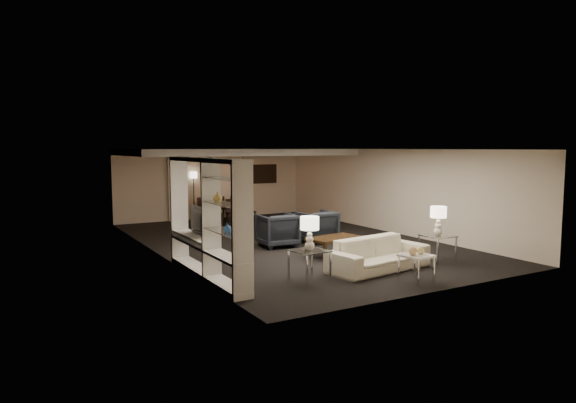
% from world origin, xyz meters
% --- Properties ---
extents(floor, '(11.00, 11.00, 0.00)m').
position_xyz_m(floor, '(0.00, 0.00, 0.00)').
color(floor, black).
rests_on(floor, ground).
extents(ceiling, '(7.00, 11.00, 0.02)m').
position_xyz_m(ceiling, '(0.00, 0.00, 2.50)').
color(ceiling, silver).
rests_on(ceiling, ground).
extents(wall_back, '(7.00, 0.02, 2.50)m').
position_xyz_m(wall_back, '(0.00, 5.50, 1.25)').
color(wall_back, beige).
rests_on(wall_back, ground).
extents(wall_front, '(7.00, 0.02, 2.50)m').
position_xyz_m(wall_front, '(0.00, -5.50, 1.25)').
color(wall_front, beige).
rests_on(wall_front, ground).
extents(wall_left, '(0.02, 11.00, 2.50)m').
position_xyz_m(wall_left, '(-3.50, 0.00, 1.25)').
color(wall_left, beige).
rests_on(wall_left, ground).
extents(wall_right, '(0.02, 11.00, 2.50)m').
position_xyz_m(wall_right, '(3.50, 0.00, 1.25)').
color(wall_right, beige).
rests_on(wall_right, ground).
extents(ceiling_soffit, '(7.00, 4.00, 0.20)m').
position_xyz_m(ceiling_soffit, '(0.00, 3.50, 2.40)').
color(ceiling_soffit, silver).
rests_on(ceiling_soffit, ceiling).
extents(curtains, '(1.50, 0.12, 2.40)m').
position_xyz_m(curtains, '(-0.90, 5.42, 1.20)').
color(curtains, beige).
rests_on(curtains, wall_back).
extents(door, '(0.90, 0.05, 2.10)m').
position_xyz_m(door, '(0.70, 5.47, 1.05)').
color(door, silver).
rests_on(door, wall_back).
extents(painting, '(0.95, 0.04, 0.65)m').
position_xyz_m(painting, '(2.10, 5.46, 1.55)').
color(painting, '#142D38').
rests_on(painting, wall_back).
extents(media_unit, '(0.38, 3.40, 2.35)m').
position_xyz_m(media_unit, '(-3.31, -2.60, 1.18)').
color(media_unit, white).
rests_on(media_unit, wall_left).
extents(pendant_light, '(0.52, 0.52, 0.24)m').
position_xyz_m(pendant_light, '(0.30, 3.50, 1.92)').
color(pendant_light, '#D8591E').
rests_on(pendant_light, ceiling_soffit).
extents(sofa, '(2.39, 1.19, 0.67)m').
position_xyz_m(sofa, '(0.04, -3.72, 0.33)').
color(sofa, beige).
rests_on(sofa, floor).
extents(coffee_table, '(1.35, 0.90, 0.45)m').
position_xyz_m(coffee_table, '(0.04, -2.12, 0.23)').
color(coffee_table, black).
rests_on(coffee_table, floor).
extents(armchair_left, '(0.98, 1.00, 0.85)m').
position_xyz_m(armchair_left, '(-0.56, -0.42, 0.43)').
color(armchair_left, black).
rests_on(armchair_left, floor).
extents(armchair_right, '(0.94, 0.97, 0.85)m').
position_xyz_m(armchair_right, '(0.64, -0.42, 0.43)').
color(armchair_right, black).
rests_on(armchair_right, floor).
extents(side_table_left, '(0.70, 0.70, 0.59)m').
position_xyz_m(side_table_left, '(-1.66, -3.72, 0.29)').
color(side_table_left, silver).
rests_on(side_table_left, floor).
extents(side_table_right, '(0.64, 0.64, 0.59)m').
position_xyz_m(side_table_right, '(1.74, -3.72, 0.29)').
color(side_table_right, white).
rests_on(side_table_right, floor).
extents(table_lamp_left, '(0.39, 0.39, 0.65)m').
position_xyz_m(table_lamp_left, '(-1.66, -3.72, 0.91)').
color(table_lamp_left, '#EBE2C6').
rests_on(table_lamp_left, side_table_left).
extents(table_lamp_right, '(0.38, 0.38, 0.65)m').
position_xyz_m(table_lamp_right, '(1.74, -3.72, 0.91)').
color(table_lamp_right, white).
rests_on(table_lamp_right, side_table_right).
extents(marble_table, '(0.59, 0.59, 0.52)m').
position_xyz_m(marble_table, '(0.04, -4.82, 0.26)').
color(marble_table, white).
rests_on(marble_table, floor).
extents(gold_gourd_a, '(0.17, 0.17, 0.17)m').
position_xyz_m(gold_gourd_a, '(-0.06, -4.82, 0.61)').
color(gold_gourd_a, tan).
rests_on(gold_gourd_a, marble_table).
extents(gold_gourd_b, '(0.15, 0.15, 0.15)m').
position_xyz_m(gold_gourd_b, '(0.14, -4.82, 0.60)').
color(gold_gourd_b, '#E6D47A').
rests_on(gold_gourd_b, marble_table).
extents(television, '(1.01, 0.13, 0.58)m').
position_xyz_m(television, '(-3.28, -1.91, 1.04)').
color(television, black).
rests_on(television, media_unit).
extents(vase_blue, '(0.15, 0.15, 0.16)m').
position_xyz_m(vase_blue, '(-3.31, -3.62, 1.14)').
color(vase_blue, '#224C94').
rests_on(vase_blue, media_unit).
extents(vase_amber, '(0.17, 0.17, 0.18)m').
position_xyz_m(vase_amber, '(-3.31, -3.19, 1.65)').
color(vase_amber, '#B7933D').
rests_on(vase_amber, media_unit).
extents(floor_speaker, '(0.16, 0.16, 1.12)m').
position_xyz_m(floor_speaker, '(-2.79, -1.34, 0.56)').
color(floor_speaker, black).
rests_on(floor_speaker, floor).
extents(dining_table, '(1.70, 1.05, 0.57)m').
position_xyz_m(dining_table, '(-0.06, 4.23, 0.29)').
color(dining_table, black).
rests_on(dining_table, floor).
extents(chair_nl, '(0.44, 0.44, 0.85)m').
position_xyz_m(chair_nl, '(-0.66, 3.58, 0.42)').
color(chair_nl, black).
rests_on(chair_nl, floor).
extents(chair_nm, '(0.43, 0.43, 0.85)m').
position_xyz_m(chair_nm, '(-0.06, 3.58, 0.42)').
color(chair_nm, black).
rests_on(chair_nm, floor).
extents(chair_nr, '(0.42, 0.42, 0.85)m').
position_xyz_m(chair_nr, '(0.54, 3.58, 0.42)').
color(chair_nr, black).
rests_on(chair_nr, floor).
extents(chair_fl, '(0.43, 0.43, 0.85)m').
position_xyz_m(chair_fl, '(-0.66, 4.88, 0.42)').
color(chair_fl, black).
rests_on(chair_fl, floor).
extents(chair_fm, '(0.42, 0.42, 0.85)m').
position_xyz_m(chair_fm, '(-0.06, 4.88, 0.42)').
color(chair_fm, black).
rests_on(chair_fm, floor).
extents(chair_fr, '(0.41, 0.41, 0.85)m').
position_xyz_m(chair_fr, '(0.54, 4.88, 0.42)').
color(chair_fr, black).
rests_on(chair_fr, floor).
extents(floor_lamp, '(0.25, 0.25, 1.71)m').
position_xyz_m(floor_lamp, '(-0.81, 5.20, 0.85)').
color(floor_lamp, black).
rests_on(floor_lamp, floor).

